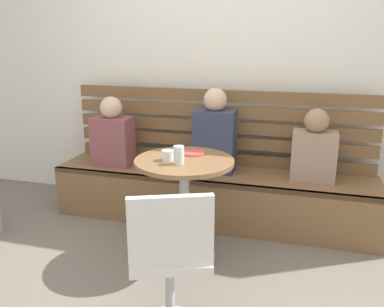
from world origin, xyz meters
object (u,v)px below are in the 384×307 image
(person_adult, at_px, (215,135))
(person_child_left, at_px, (314,149))
(booth_bench, at_px, (211,196))
(cup_ceramic_white, at_px, (168,155))
(white_chair, at_px, (170,260))
(cafe_table, at_px, (184,190))
(cup_glass_tall, at_px, (179,155))
(plate_small, at_px, (193,153))
(person_child_middle, at_px, (113,135))

(person_adult, distance_m, person_child_left, 0.80)
(booth_bench, bearing_deg, person_child_left, 2.77)
(person_child_left, bearing_deg, cup_ceramic_white, -141.99)
(booth_bench, height_order, white_chair, white_chair)
(cafe_table, relative_size, person_adult, 1.06)
(person_adult, distance_m, cup_glass_tall, 0.81)
(cafe_table, height_order, plate_small, plate_small)
(person_child_middle, xyz_separation_m, cup_glass_tall, (0.84, -0.73, 0.09))
(plate_small, bearing_deg, person_adult, 86.54)
(person_child_left, relative_size, cup_ceramic_white, 7.16)
(person_child_middle, bearing_deg, booth_bench, 1.92)
(cup_glass_tall, bearing_deg, cafe_table, 87.37)
(booth_bench, relative_size, cup_glass_tall, 22.50)
(person_adult, xyz_separation_m, plate_small, (-0.03, -0.54, -0.01))
(person_adult, bearing_deg, booth_bench, -106.34)
(cafe_table, bearing_deg, person_child_middle, 143.46)
(booth_bench, relative_size, person_adult, 3.85)
(person_child_middle, bearing_deg, white_chair, -54.76)
(booth_bench, xyz_separation_m, white_chair, (0.13, -1.47, 0.24))
(person_child_left, bearing_deg, cup_glass_tall, -137.08)
(cup_glass_tall, bearing_deg, person_adult, 85.74)
(booth_bench, distance_m, cafe_table, 0.72)
(person_adult, bearing_deg, cafe_table, -94.51)
(cup_ceramic_white, bearing_deg, person_child_left, 38.01)
(white_chair, distance_m, cup_ceramic_white, 0.86)
(cup_ceramic_white, relative_size, plate_small, 0.47)
(booth_bench, distance_m, cup_glass_tall, 0.96)
(plate_small, bearing_deg, cup_glass_tall, -95.95)
(person_child_middle, height_order, cup_glass_tall, person_child_middle)
(person_child_left, bearing_deg, white_chair, -114.57)
(person_child_left, height_order, cup_ceramic_white, person_child_left)
(person_child_left, bearing_deg, booth_bench, -177.23)
(booth_bench, relative_size, plate_small, 15.88)
(person_adult, height_order, cup_glass_tall, person_adult)
(person_adult, distance_m, person_child_middle, 0.91)
(cup_glass_tall, bearing_deg, white_chair, -76.18)
(cafe_table, height_order, person_child_left, person_child_left)
(booth_bench, xyz_separation_m, person_child_left, (0.81, 0.04, 0.47))
(person_child_left, distance_m, plate_small, 1.00)
(cafe_table, bearing_deg, cup_glass_tall, -92.63)
(cafe_table, relative_size, cup_ceramic_white, 9.25)
(person_child_left, relative_size, plate_small, 3.37)
(person_child_left, xyz_separation_m, cup_ceramic_white, (-0.96, -0.75, 0.09))
(cup_ceramic_white, xyz_separation_m, plate_small, (0.12, 0.21, -0.03))
(cafe_table, xyz_separation_m, cup_ceramic_white, (-0.10, -0.05, 0.26))
(person_adult, xyz_separation_m, cup_ceramic_white, (-0.16, -0.75, 0.02))
(booth_bench, height_order, person_child_left, person_child_left)
(cafe_table, xyz_separation_m, person_adult, (0.05, 0.70, 0.23))
(person_child_middle, relative_size, cup_glass_tall, 5.06)
(cup_ceramic_white, height_order, plate_small, cup_ceramic_white)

